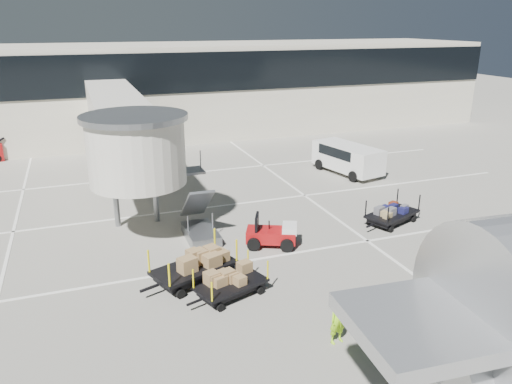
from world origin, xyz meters
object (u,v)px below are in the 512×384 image
at_px(suitcase_cart, 391,214).
at_px(box_cart_near, 229,284).
at_px(baggage_tug, 272,235).
at_px(ground_worker, 338,319).
at_px(minivan, 346,156).
at_px(box_cart_far, 192,268).

relative_size(suitcase_cart, box_cart_near, 1.08).
distance_m(suitcase_cart, box_cart_near, 10.79).
height_order(baggage_tug, ground_worker, ground_worker).
distance_m(baggage_tug, suitcase_cart, 6.76).
xyz_separation_m(baggage_tug, minivan, (9.17, 9.31, 0.62)).
relative_size(box_cart_far, minivan, 0.75).
bearing_deg(box_cart_near, box_cart_far, 104.34).
xyz_separation_m(suitcase_cart, ground_worker, (-7.52, -8.00, 0.35)).
height_order(baggage_tug, minivan, minivan).
bearing_deg(box_cart_near, minivan, 27.00).
relative_size(baggage_tug, box_cart_near, 0.76).
bearing_deg(box_cart_far, ground_worker, -78.37).
xyz_separation_m(suitcase_cart, box_cart_near, (-10.00, -4.07, 0.02)).
xyz_separation_m(box_cart_far, ground_worker, (3.54, -5.52, 0.27)).
xyz_separation_m(baggage_tug, box_cart_far, (-4.31, -2.10, 0.05)).
distance_m(baggage_tug, minivan, 13.09).
distance_m(box_cart_far, minivan, 17.67).
distance_m(box_cart_near, minivan, 17.99).
bearing_deg(ground_worker, suitcase_cart, 36.26).
bearing_deg(suitcase_cart, box_cart_near, -179.32).
xyz_separation_m(suitcase_cart, box_cart_far, (-11.05, -2.48, 0.08)).
height_order(box_cart_near, ground_worker, ground_worker).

